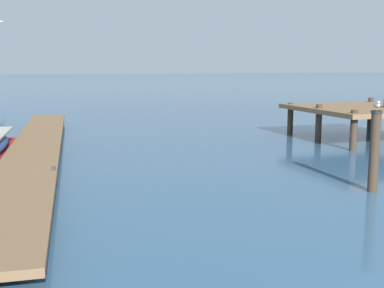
{
  "coord_description": "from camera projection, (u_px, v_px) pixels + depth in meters",
  "views": [
    {
      "loc": [
        -6.42,
        -2.78,
        3.37
      ],
      "look_at": [
        -2.47,
        8.84,
        1.4
      ],
      "focal_mm": 45.64,
      "sensor_mm": 36.0,
      "label": 1
    }
  ],
  "objects": [
    {
      "name": "floating_dock",
      "position": [
        36.0,
        147.0,
        18.17
      ],
      "size": [
        3.82,
        23.74,
        0.53
      ],
      "color": "brown",
      "rests_on": "ground"
    },
    {
      "name": "pier_platform",
      "position": [
        365.0,
        110.0,
        22.42
      ],
      "size": [
        5.61,
        5.86,
        1.95
      ],
      "color": "brown",
      "rests_on": "ground"
    },
    {
      "name": "mooring_piling",
      "position": [
        374.0,
        150.0,
        13.05
      ],
      "size": [
        0.3,
        0.3,
        2.2
      ],
      "color": "#3D3023",
      "rests_on": "ground"
    },
    {
      "name": "perched_seagull",
      "position": [
        377.0,
        105.0,
        12.87
      ],
      "size": [
        0.24,
        0.36,
        0.26
      ],
      "color": "gold",
      "rests_on": "mooring_piling"
    }
  ]
}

